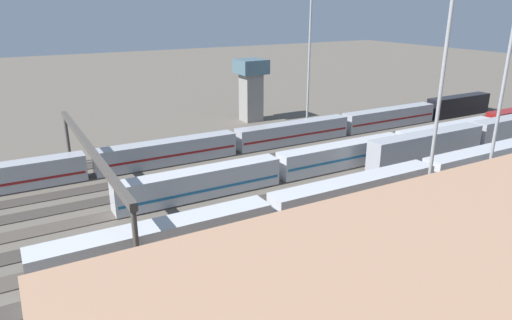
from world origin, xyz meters
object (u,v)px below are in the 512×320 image
(train_on_track_4, at_px, (389,146))
(control_tower, at_px, (251,85))
(light_mast_1, at_px, (445,56))
(signal_gantry, at_px, (89,152))
(maintenance_shed, at_px, (460,310))
(train_on_track_1, at_px, (224,143))
(light_mast_3, at_px, (507,68))
(train_on_track_7, at_px, (355,198))
(train_on_track_5, at_px, (475,137))
(light_mast_2, at_px, (310,30))

(train_on_track_4, bearing_deg, control_tower, -77.54)
(train_on_track_4, xyz_separation_m, light_mast_1, (11.71, 18.18, 17.03))
(signal_gantry, height_order, maintenance_shed, maintenance_shed)
(light_mast_1, xyz_separation_m, signal_gantry, (35.52, -20.68, -11.36))
(maintenance_shed, xyz_separation_m, control_tower, (-23.03, -71.20, 2.99))
(train_on_track_1, xyz_separation_m, light_mast_1, (-11.73, 33.18, 17.05))
(train_on_track_1, relative_size, signal_gantry, 3.48)
(light_mast_3, bearing_deg, train_on_track_7, -6.75)
(light_mast_1, height_order, control_tower, light_mast_1)
(maintenance_shed, bearing_deg, light_mast_3, -148.24)
(train_on_track_5, relative_size, signal_gantry, 1.18)
(train_on_track_1, bearing_deg, light_mast_2, -160.18)
(train_on_track_1, xyz_separation_m, light_mast_3, (-24.42, 32.53, 14.91))
(maintenance_shed, bearing_deg, signal_gantry, -67.16)
(train_on_track_7, height_order, signal_gantry, signal_gantry)
(train_on_track_7, bearing_deg, train_on_track_4, -143.66)
(light_mast_3, bearing_deg, light_mast_1, 2.95)
(train_on_track_7, distance_m, train_on_track_5, 37.06)
(maintenance_shed, bearing_deg, light_mast_2, -116.75)
(train_on_track_4, distance_m, light_mast_1, 27.53)
(train_on_track_1, distance_m, maintenance_shed, 52.62)
(light_mast_2, height_order, maintenance_shed, light_mast_2)
(light_mast_3, height_order, control_tower, light_mast_3)
(light_mast_1, height_order, light_mast_2, light_mast_2)
(train_on_track_7, distance_m, light_mast_1, 18.91)
(signal_gantry, bearing_deg, light_mast_3, 157.44)
(light_mast_1, distance_m, light_mast_3, 12.89)
(train_on_track_5, bearing_deg, train_on_track_1, -27.31)
(train_on_track_4, xyz_separation_m, train_on_track_1, (23.44, -15.00, -0.02))
(train_on_track_1, bearing_deg, light_mast_1, 109.47)
(control_tower, bearing_deg, light_mast_3, 99.37)
(light_mast_1, distance_m, control_tower, 53.69)
(light_mast_1, relative_size, maintenance_shed, 0.59)
(train_on_track_5, distance_m, maintenance_shed, 56.00)
(train_on_track_4, height_order, train_on_track_5, train_on_track_5)
(train_on_track_4, distance_m, train_on_track_1, 27.83)
(train_on_track_4, bearing_deg, train_on_track_7, 36.34)
(light_mast_3, bearing_deg, train_on_track_4, -86.80)
(train_on_track_1, bearing_deg, control_tower, -129.70)
(light_mast_2, relative_size, light_mast_3, 1.20)
(light_mast_3, relative_size, control_tower, 1.98)
(light_mast_3, bearing_deg, train_on_track_1, -53.10)
(light_mast_1, xyz_separation_m, maintenance_shed, (18.86, 18.88, -14.27))
(train_on_track_7, relative_size, light_mast_1, 2.34)
(signal_gantry, relative_size, control_tower, 2.99)
(train_on_track_4, relative_size, light_mast_1, 2.98)
(train_on_track_7, xyz_separation_m, maintenance_shed, (10.18, 22.06, 2.23))
(light_mast_1, bearing_deg, light_mast_3, -177.05)
(train_on_track_7, relative_size, train_on_track_5, 1.51)
(control_tower, bearing_deg, train_on_track_1, 50.30)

